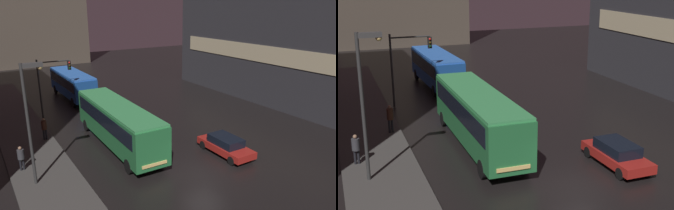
% 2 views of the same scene
% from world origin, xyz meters
% --- Properties ---
extents(ground_plane, '(120.00, 120.00, 0.00)m').
position_xyz_m(ground_plane, '(0.00, 0.00, 0.00)').
color(ground_plane, black).
extents(sidewalk_left, '(4.00, 48.00, 0.15)m').
position_xyz_m(sidewalk_left, '(-9.00, 10.00, 0.07)').
color(sidewalk_left, '#3D3A38').
rests_on(sidewalk_left, ground).
extents(building_right_block, '(10.07, 27.36, 14.94)m').
position_xyz_m(building_right_block, '(19.79, 10.56, 7.47)').
color(building_right_block, '#2D2D33').
rests_on(building_right_block, ground).
extents(bus_near, '(2.79, 11.84, 3.38)m').
position_xyz_m(bus_near, '(-2.98, 7.07, 2.08)').
color(bus_near, '#236B38').
rests_on(bus_near, ground).
extents(bus_far, '(2.76, 9.89, 3.09)m').
position_xyz_m(bus_far, '(-1.89, 22.75, 1.91)').
color(bus_far, '#194793').
rests_on(bus_far, ground).
extents(car_taxi, '(1.86, 4.56, 1.38)m').
position_xyz_m(car_taxi, '(3.13, 1.48, 0.72)').
color(car_taxi, maroon).
rests_on(car_taxi, ground).
extents(pedestrian_near, '(0.60, 0.60, 1.69)m').
position_xyz_m(pedestrian_near, '(-10.12, 6.53, 1.17)').
color(pedestrian_near, black).
rests_on(pedestrian_near, sidewalk_left).
extents(pedestrian_mid, '(0.55, 0.55, 1.83)m').
position_xyz_m(pedestrian_mid, '(-7.67, 11.07, 1.26)').
color(pedestrian_mid, black).
rests_on(pedestrian_mid, sidewalk_left).
extents(traffic_light_main, '(3.24, 0.35, 5.71)m').
position_xyz_m(traffic_light_main, '(-5.41, 17.34, 3.89)').
color(traffic_light_main, '#2D2D2D').
rests_on(traffic_light_main, ground).
extents(street_lamp_sidewalk, '(1.25, 0.36, 7.43)m').
position_xyz_m(street_lamp_sidewalk, '(-9.48, 4.26, 5.09)').
color(street_lamp_sidewalk, '#2D2D2D').
rests_on(street_lamp_sidewalk, sidewalk_left).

